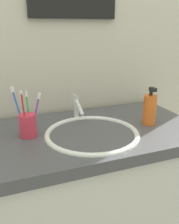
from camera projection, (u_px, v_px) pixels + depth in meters
tiled_wall_back at (72, 47)px, 1.30m from camera, size 2.15×0.04×2.40m
vanity_counter at (95, 207)px, 1.26m from camera, size 0.95×0.57×0.87m
sink_basin at (92, 141)px, 1.08m from camera, size 0.41×0.41×0.11m
faucet at (77, 107)px, 1.22m from camera, size 0.02×0.14×0.12m
toothbrush_cup at (28, 125)px, 1.03m from camera, size 0.07×0.07×0.10m
toothbrush_red at (24, 112)px, 0.98m from camera, size 0.02×0.04×0.20m
toothbrush_blue at (18, 108)px, 1.02m from camera, size 0.05×0.03×0.20m
toothbrush_purple at (36, 111)px, 1.02m from camera, size 0.06×0.02×0.18m
toothbrush_green at (28, 109)px, 1.04m from camera, size 0.01×0.03×0.18m
soap_dispenser at (150, 109)px, 1.15m from camera, size 0.06×0.06×0.18m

